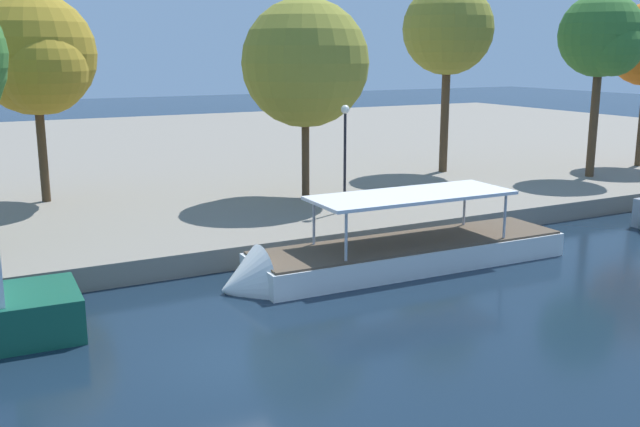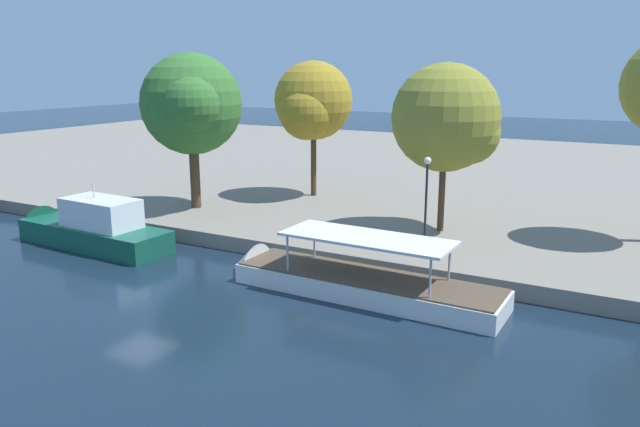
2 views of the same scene
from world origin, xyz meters
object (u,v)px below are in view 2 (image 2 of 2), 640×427
at_px(tree_0, 193,105).
at_px(motor_yacht_1, 88,230).
at_px(tree_1, 450,121).
at_px(lamp_post, 426,194).
at_px(tour_boat_2, 346,286).
at_px(tree_5, 312,102).

bearing_deg(tree_0, motor_yacht_1, -102.90).
bearing_deg(tree_1, lamp_post, -89.53).
height_order(motor_yacht_1, tree_0, tree_0).
height_order(tour_boat_2, tree_5, tree_5).
bearing_deg(lamp_post, tree_0, 175.34).
bearing_deg(motor_yacht_1, tree_0, -100.51).
bearing_deg(tree_5, tree_0, -125.03).
bearing_deg(tour_boat_2, tree_5, -54.44).
height_order(motor_yacht_1, tour_boat_2, motor_yacht_1).
distance_m(lamp_post, tree_1, 4.94).
distance_m(motor_yacht_1, tree_5, 17.11).
height_order(motor_yacht_1, lamp_post, lamp_post).
height_order(tree_1, tree_5, tree_5).
bearing_deg(motor_yacht_1, lamp_post, -158.28).
distance_m(motor_yacht_1, tree_1, 21.11).
relative_size(motor_yacht_1, tree_1, 1.16).
xyz_separation_m(tree_0, tree_1, (15.95, 2.26, -0.52)).
relative_size(tour_boat_2, lamp_post, 2.89).
xyz_separation_m(motor_yacht_1, tree_5, (6.52, 14.36, 6.64)).
xyz_separation_m(motor_yacht_1, tour_boat_2, (16.10, 0.35, -0.56)).
relative_size(tour_boat_2, tree_5, 1.41).
height_order(motor_yacht_1, tree_1, tree_1).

